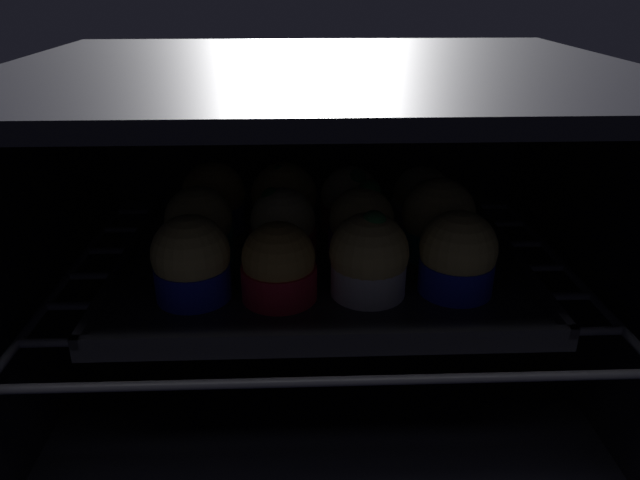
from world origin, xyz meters
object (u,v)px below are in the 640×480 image
muffin_row0_col1 (279,266)px  muffin_row2_col3 (421,201)px  muffin_row1_col1 (283,227)px  muffin_row0_col0 (191,261)px  muffin_row0_col3 (458,257)px  muffin_row2_col2 (350,201)px  muffin_row1_col3 (438,221)px  muffin_row0_col2 (369,259)px  muffin_row1_col2 (362,226)px  muffin_row1_col0 (199,227)px  muffin_row2_col1 (284,200)px  muffin_row2_col0 (214,200)px  baking_tray (320,261)px

muffin_row0_col1 → muffin_row2_col3: 23.48cm
muffin_row1_col1 → muffin_row0_col0: bearing=-135.3°
muffin_row0_col3 → muffin_row2_col2: (-8.74, 16.24, -0.37)cm
muffin_row1_col1 → muffin_row2_col2: 11.36cm
muffin_row1_col3 → muffin_row1_col1: bearing=179.6°
muffin_row0_col2 → muffin_row1_col2: bearing=89.0°
muffin_row0_col1 → muffin_row1_col1: 8.69cm
muffin_row1_col0 → muffin_row1_col2: bearing=-0.2°
muffin_row2_col2 → muffin_row2_col3: size_ratio=1.02×
muffin_row0_col3 → muffin_row2_col1: muffin_row0_col3 is taller
muffin_row1_col2 → muffin_row2_col0: size_ratio=1.02×
muffin_row0_col2 → muffin_row1_col1: 11.56cm
muffin_row0_col0 → muffin_row0_col1: (8.04, -0.50, -0.39)cm
baking_tray → muffin_row0_col1: size_ratio=5.57×
baking_tray → muffin_row2_col1: bearing=115.2°
muffin_row0_col2 → muffin_row2_col1: size_ratio=1.07×
baking_tray → muffin_row2_col3: (12.40, 8.03, 3.79)cm
muffin_row2_col0 → muffin_row2_col3: (24.51, -0.09, -0.42)cm
muffin_row0_col0 → muffin_row1_col1: (8.27, 8.18, -0.20)cm
muffin_row2_col0 → muffin_row2_col3: size_ratio=1.10×
muffin_row1_col0 → muffin_row2_col3: size_ratio=1.08×
muffin_row0_col3 → muffin_row1_col0: size_ratio=1.00×
muffin_row0_col2 → muffin_row1_col3: (8.28, 8.08, 0.31)cm
baking_tray → muffin_row0_col2: bearing=-62.4°
baking_tray → muffin_row1_col0: 13.35cm
muffin_row1_col1 → muffin_row1_col0: bearing=-178.6°
muffin_row2_col0 → muffin_row0_col1: bearing=-64.5°
baking_tray → muffin_row2_col2: bearing=64.7°
muffin_row0_col2 → muffin_row1_col1: size_ratio=1.08×
muffin_row1_col2 → muffin_row2_col3: 11.49cm
muffin_row2_col0 → muffin_row0_col2: bearing=-44.8°
muffin_row0_col3 → muffin_row2_col1: 23.26cm
muffin_row0_col1 → muffin_row2_col2: bearing=64.5°
muffin_row0_col2 → muffin_row1_col3: bearing=44.3°
muffin_row0_col3 → muffin_row2_col3: muffin_row0_col3 is taller
muffin_row2_col2 → muffin_row2_col3: muffin_row2_col2 is taller
muffin_row1_col3 → muffin_row2_col3: muffin_row1_col3 is taller
muffin_row0_col0 → muffin_row0_col2: (16.44, -0.00, -0.02)cm
muffin_row0_col0 → muffin_row2_col2: size_ratio=1.06×
muffin_row0_col2 → muffin_row0_col3: 8.40cm
muffin_row0_col3 → muffin_row1_col0: (-25.31, 7.81, 0.10)cm
baking_tray → muffin_row1_col0: (-12.66, -0.15, 4.23)cm
muffin_row2_col1 → muffin_row0_col1: bearing=-90.7°
baking_tray → muffin_row0_col2: 10.07cm
muffin_row1_col1 → muffin_row1_col3: 16.46cm
muffin_row2_col3 → baking_tray: bearing=-147.1°
muffin_row0_col0 → muffin_row0_col1: muffin_row0_col0 is taller
muffin_row0_col0 → muffin_row0_col3: size_ratio=1.00×
muffin_row2_col1 → muffin_row0_col3: bearing=-44.5°
muffin_row1_col1 → muffin_row1_col2: size_ratio=0.94×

